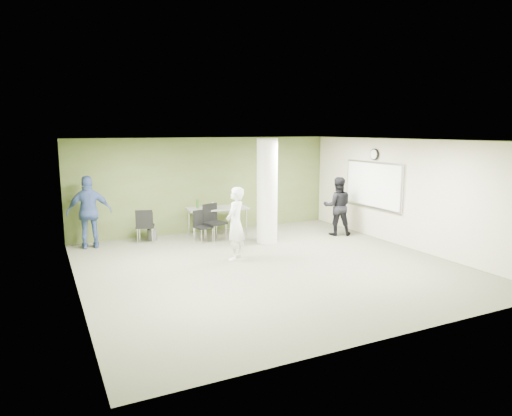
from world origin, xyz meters
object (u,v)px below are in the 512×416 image
folding_table (217,209)px  chair_back_left (145,224)px  man_blue (89,212)px  man_black (338,206)px  woman_white (235,224)px

folding_table → chair_back_left: bearing=-173.4°
chair_back_left → man_blue: 1.43m
man_black → man_blue: man_blue is taller
folding_table → chair_back_left: 2.10m
man_black → man_blue: size_ratio=0.90×
man_blue → folding_table: bearing=-177.1°
man_black → man_blue: 6.79m
woman_white → man_blue: size_ratio=0.92×
man_blue → man_black: bearing=171.3°
folding_table → man_black: 3.48m
chair_back_left → man_black: man_black is taller
man_blue → woman_white: bearing=142.9°
chair_back_left → woman_white: woman_white is taller
man_black → man_blue: (-6.61, 1.54, 0.09)m
folding_table → woman_white: 2.57m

